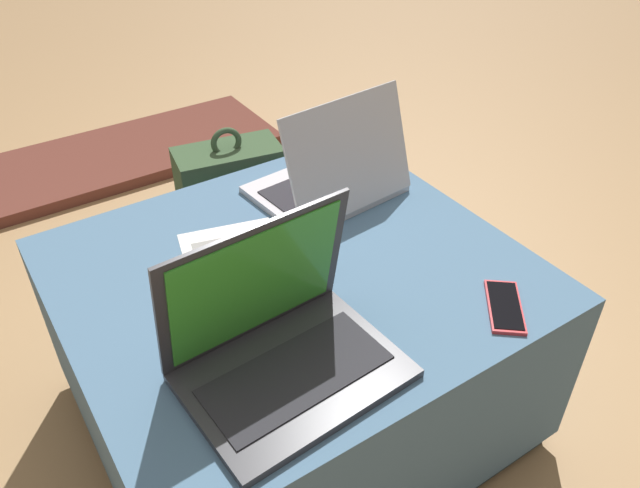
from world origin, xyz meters
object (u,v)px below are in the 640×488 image
Objects in this scene: laptop_near at (281,343)px; paper_sheet at (238,265)px; laptop_far at (332,177)px; backpack at (233,220)px; cell_phone at (505,306)px.

paper_sheet is (0.07, 0.29, -0.05)m from laptop_near.
backpack is at bearing -79.01° from laptop_far.
laptop_near reaches higher than paper_sheet.
laptop_far is 0.34m from paper_sheet.
laptop_near is at bearing -154.70° from cell_phone.
cell_phone is 0.29× the size of backpack.
laptop_far reaches higher than backpack.
backpack is (-0.16, 0.87, -0.24)m from cell_phone.
laptop_far is at bearing 43.12° from laptop_near.
backpack is 1.56× the size of paper_sheet.
paper_sheet is (-0.21, -0.47, 0.24)m from backpack.
laptop_near is 0.30m from paper_sheet.
cell_phone is at bearing -17.80° from laptop_near.
backpack reaches higher than cell_phone.
laptop_near reaches higher than cell_phone.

